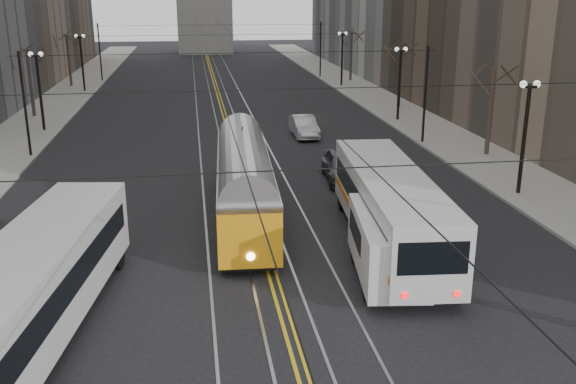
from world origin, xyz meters
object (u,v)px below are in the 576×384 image
object	(u,v)px
streetcar	(244,189)
rear_bus	(389,211)
sedan_silver	(304,126)
transit_bus	(36,290)
sedan_grey	(343,166)
cargo_van	(387,249)

from	to	relation	value
streetcar	rear_bus	bearing A→B (deg)	-34.00
sedan_silver	transit_bus	bearing A→B (deg)	-116.23
transit_bus	sedan_silver	distance (m)	29.39
rear_bus	sedan_grey	distance (m)	9.83
cargo_van	sedan_silver	distance (m)	24.29
sedan_grey	cargo_van	bearing A→B (deg)	-92.30
sedan_grey	streetcar	bearing A→B (deg)	-132.26
cargo_van	sedan_grey	distance (m)	12.89
transit_bus	sedan_grey	xyz separation A→B (m)	(12.92, 15.04, -0.68)
transit_bus	cargo_van	size ratio (longest dim) A/B	2.20
sedan_grey	sedan_silver	xyz separation A→B (m)	(-0.19, 11.44, -0.11)
streetcar	sedan_silver	bearing A→B (deg)	74.39
sedan_grey	transit_bus	bearing A→B (deg)	-126.65
rear_bus	transit_bus	bearing A→B (deg)	-152.77
cargo_van	sedan_silver	size ratio (longest dim) A/B	1.23
transit_bus	streetcar	world-z (taller)	transit_bus
streetcar	sedan_silver	size ratio (longest dim) A/B	2.82
cargo_van	sedan_silver	xyz separation A→B (m)	(1.23, 24.25, -0.49)
cargo_van	sedan_grey	bearing A→B (deg)	90.71
transit_bus	rear_bus	bearing A→B (deg)	31.09
streetcar	sedan_silver	xyz separation A→B (m)	(5.73, 17.10, -0.75)
transit_bus	sedan_silver	xyz separation A→B (m)	(12.73, 26.48, -0.79)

